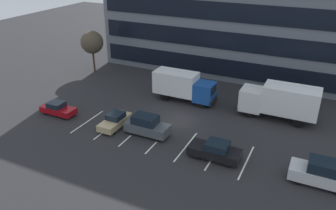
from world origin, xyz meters
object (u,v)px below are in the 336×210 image
(sedan_black, at_px, (215,151))
(suv_charcoal, at_px, (147,125))
(box_truck_white, at_px, (280,100))
(box_truck_blue, at_px, (183,85))
(sedan_tan, at_px, (115,121))
(bare_tree, at_px, (92,42))
(suv_silver, at_px, (322,173))
(sedan_maroon, at_px, (58,109))

(sedan_black, bearing_deg, suv_charcoal, 171.90)
(box_truck_white, distance_m, suv_charcoal, 14.19)
(box_truck_blue, relative_size, suv_charcoal, 1.69)
(box_truck_white, bearing_deg, sedan_tan, -148.21)
(suv_charcoal, bearing_deg, bare_tree, 141.49)
(box_truck_white, distance_m, bare_tree, 26.72)
(sedan_black, bearing_deg, sedan_tan, 174.95)
(suv_charcoal, bearing_deg, box_truck_white, 39.32)
(box_truck_white, bearing_deg, box_truck_blue, -179.16)
(sedan_black, bearing_deg, bare_tree, 149.61)
(bare_tree, bearing_deg, suv_silver, -22.82)
(bare_tree, bearing_deg, box_truck_blue, -12.80)
(sedan_black, relative_size, sedan_tan, 1.13)
(sedan_maroon, xyz_separation_m, sedan_tan, (7.13, 0.39, 0.01))
(box_truck_blue, bearing_deg, suv_silver, -31.41)
(sedan_maroon, relative_size, bare_tree, 0.66)
(sedan_tan, xyz_separation_m, bare_tree, (-11.84, 12.38, 3.66))
(sedan_tan, bearing_deg, box_truck_blue, 67.78)
(box_truck_blue, relative_size, suv_silver, 1.60)
(box_truck_blue, distance_m, sedan_black, 12.31)
(sedan_maroon, distance_m, sedan_tan, 7.14)
(sedan_tan, xyz_separation_m, suv_charcoal, (3.64, 0.07, 0.27))
(sedan_tan, height_order, bare_tree, bare_tree)
(suv_silver, bearing_deg, suv_charcoal, 177.01)
(box_truck_blue, xyz_separation_m, bare_tree, (-15.46, 3.51, 2.42))
(box_truck_blue, bearing_deg, sedan_black, -53.43)
(box_truck_blue, xyz_separation_m, suv_charcoal, (0.01, -8.80, -0.97))
(sedan_maroon, bearing_deg, box_truck_white, 23.47)
(box_truck_white, height_order, suv_charcoal, box_truck_white)
(sedan_tan, distance_m, bare_tree, 17.52)
(suv_charcoal, xyz_separation_m, bare_tree, (-15.47, 12.31, 3.38))
(sedan_maroon, distance_m, bare_tree, 14.10)
(sedan_black, bearing_deg, box_truck_blue, 126.57)
(box_truck_blue, bearing_deg, box_truck_white, 0.84)
(sedan_black, bearing_deg, box_truck_white, 69.93)
(sedan_tan, height_order, suv_silver, suv_silver)
(box_truck_blue, bearing_deg, suv_charcoal, -89.92)
(box_truck_white, xyz_separation_m, sedan_tan, (-14.58, -9.03, -1.43))
(sedan_black, relative_size, suv_charcoal, 1.04)
(suv_silver, distance_m, bare_tree, 34.03)
(box_truck_white, bearing_deg, sedan_black, -110.07)
(box_truck_blue, xyz_separation_m, sedan_tan, (-3.62, -8.87, -1.24))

